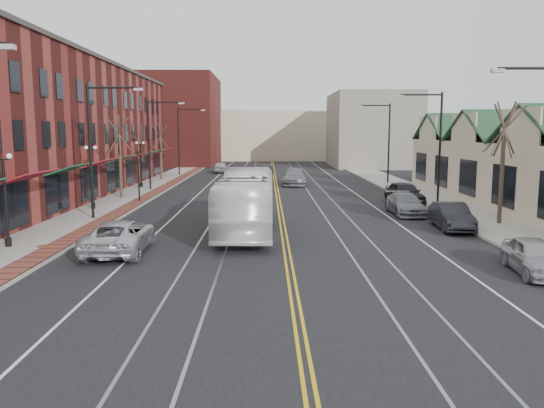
{
  "coord_description": "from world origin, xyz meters",
  "views": [
    {
      "loc": [
        -0.89,
        -15.99,
        5.44
      ],
      "look_at": [
        -0.66,
        8.77,
        2.0
      ],
      "focal_mm": 35.0,
      "sensor_mm": 36.0,
      "label": 1
    }
  ],
  "objects_px": {
    "parked_suv": "(119,236)",
    "parked_car_a": "(535,256)",
    "parked_car_b": "(451,216)",
    "transit_bus": "(247,201)",
    "parked_car_c": "(405,204)",
    "parked_car_d": "(404,193)"
  },
  "relations": [
    {
      "from": "parked_suv",
      "to": "parked_car_a",
      "type": "xyz_separation_m",
      "value": [
        16.8,
        -3.75,
        -0.06
      ]
    },
    {
      "from": "parked_car_b",
      "to": "transit_bus",
      "type": "bearing_deg",
      "value": -174.87
    },
    {
      "from": "parked_suv",
      "to": "parked_car_c",
      "type": "relative_size",
      "value": 1.13
    },
    {
      "from": "transit_bus",
      "to": "parked_car_d",
      "type": "height_order",
      "value": "transit_bus"
    },
    {
      "from": "parked_car_c",
      "to": "parked_car_d",
      "type": "height_order",
      "value": "parked_car_d"
    },
    {
      "from": "parked_car_a",
      "to": "parked_car_c",
      "type": "bearing_deg",
      "value": 101.82
    },
    {
      "from": "parked_car_a",
      "to": "parked_car_b",
      "type": "xyz_separation_m",
      "value": [
        0.0,
        9.21,
        0.04
      ]
    },
    {
      "from": "parked_car_b",
      "to": "parked_car_c",
      "type": "bearing_deg",
      "value": 106.28
    },
    {
      "from": "parked_car_a",
      "to": "transit_bus",
      "type": "bearing_deg",
      "value": 148.88
    },
    {
      "from": "transit_bus",
      "to": "parked_car_a",
      "type": "distance_m",
      "value": 14.43
    },
    {
      "from": "parked_car_b",
      "to": "parked_car_d",
      "type": "relative_size",
      "value": 0.9
    },
    {
      "from": "parked_car_c",
      "to": "parked_car_d",
      "type": "xyz_separation_m",
      "value": [
        1.18,
        4.83,
        0.15
      ]
    },
    {
      "from": "parked_suv",
      "to": "parked_car_b",
      "type": "height_order",
      "value": "parked_suv"
    },
    {
      "from": "parked_suv",
      "to": "parked_car_a",
      "type": "distance_m",
      "value": 17.21
    },
    {
      "from": "transit_bus",
      "to": "parked_car_b",
      "type": "xyz_separation_m",
      "value": [
        11.3,
        0.29,
        -0.91
      ]
    },
    {
      "from": "parked_car_a",
      "to": "parked_car_d",
      "type": "distance_m",
      "value": 19.31
    },
    {
      "from": "transit_bus",
      "to": "parked_car_b",
      "type": "height_order",
      "value": "transit_bus"
    },
    {
      "from": "transit_bus",
      "to": "parked_car_a",
      "type": "xyz_separation_m",
      "value": [
        11.3,
        -8.92,
        -0.96
      ]
    },
    {
      "from": "parked_car_b",
      "to": "parked_car_a",
      "type": "bearing_deg",
      "value": -86.34
    },
    {
      "from": "parked_suv",
      "to": "parked_car_c",
      "type": "distance_m",
      "value": 18.95
    },
    {
      "from": "parked_car_a",
      "to": "parked_car_c",
      "type": "relative_size",
      "value": 0.85
    },
    {
      "from": "parked_car_c",
      "to": "parked_car_b",
      "type": "bearing_deg",
      "value": -77.54
    }
  ]
}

